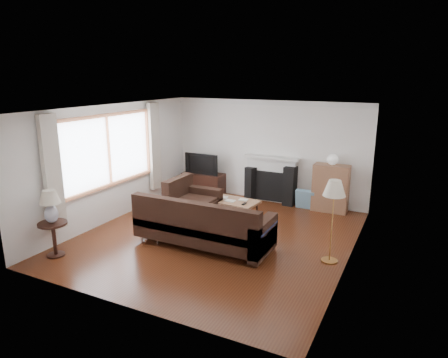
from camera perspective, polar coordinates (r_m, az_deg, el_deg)
The scene contains 17 objects.
room at distance 7.56m, azimuth -1.01°, elevation 0.58°, with size 5.10×5.60×2.54m.
window at distance 8.73m, azimuth -16.10°, elevation 3.93°, with size 0.12×2.74×1.54m, color brown.
curtain_near at distance 7.70m, azimuth -23.33°, elevation 0.77°, with size 0.10×0.35×2.10m, color beige.
curtain_far at distance 9.88m, azimuth -9.90°, elevation 4.60°, with size 0.10×0.35×2.10m, color beige.
fireplace at distance 10.02m, azimuth 6.75°, elevation 0.04°, with size 1.40×0.26×1.15m, color white.
tv_stand at distance 10.69m, azimuth -2.94°, elevation -0.60°, with size 1.11×0.50×0.55m, color black.
television at distance 10.56m, azimuth -2.97°, elevation 2.27°, with size 0.95×0.12×0.54m, color black.
speaker_left at distance 10.15m, azimuth 3.94°, elevation -0.62°, with size 0.23×0.28×0.84m, color black.
speaker_right at distance 9.81m, azimuth 9.40°, elevation -0.98°, with size 0.26×0.32×0.95m, color black.
bookshelf at distance 9.55m, azimuth 14.98°, elevation -1.27°, with size 0.80×0.38×1.10m, color #926143.
globe_lamp at distance 9.39m, azimuth 15.25°, elevation 2.71°, with size 0.25×0.25×0.25m, color white.
sectional_sofa at distance 7.42m, azimuth -2.91°, elevation -6.24°, with size 2.75×2.01×0.89m, color black.
coffee_table at distance 8.79m, azimuth 1.12°, elevation -4.38°, with size 1.14×0.62×0.45m, color #986948.
footstool at distance 8.72m, azimuth -10.25°, elevation -5.10°, with size 0.42×0.42×0.35m, color black.
floor_lamp at distance 6.92m, azimuth 15.19°, elevation -5.92°, with size 0.37×0.37×1.44m, color #B37D3E.
side_table at distance 7.64m, azimuth -23.08°, elevation -7.92°, with size 0.49×0.49×0.62m, color black.
table_lamp at distance 7.44m, azimuth -23.54°, elevation -3.66°, with size 0.36×0.36×0.58m, color silver.
Camera 1 is at (3.39, -6.51, 3.09)m, focal length 32.00 mm.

